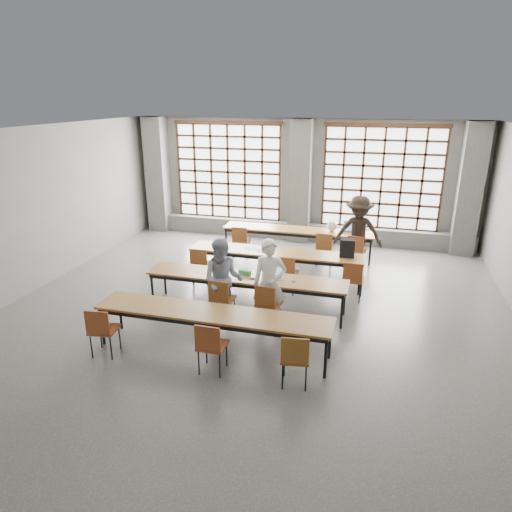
{
  "coord_description": "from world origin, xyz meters",
  "views": [
    {
      "loc": [
        2.2,
        -7.71,
        4.11
      ],
      "look_at": [
        -0.01,
        0.4,
        1.13
      ],
      "focal_mm": 32.0,
      "sensor_mm": 36.0,
      "label": 1
    }
  ],
  "objects_px": {
    "student_female": "(223,280)",
    "laptop_back": "(350,230)",
    "chair_back_right": "(356,248)",
    "chair_mid_left": "(201,262)",
    "desk_row_a": "(298,232)",
    "plastic_bag": "(332,226)",
    "green_box": "(245,272)",
    "red_pouch": "(104,327)",
    "student_back": "(358,232)",
    "chair_mid_right": "(353,277)",
    "laptop_front": "(274,274)",
    "mouse": "(293,280)",
    "desk_row_d": "(212,316)",
    "chair_mid_centre": "(287,270)",
    "desk_row_c": "(246,279)",
    "backpack": "(347,248)",
    "chair_back_mid": "(324,246)",
    "chair_front_right": "(267,302)",
    "chair_near_right": "(295,355)",
    "phone": "(253,279)",
    "chair_near_mid": "(210,343)",
    "chair_front_left": "(221,296)",
    "student_male": "(270,284)",
    "desk_row_b": "(276,254)",
    "chair_near_left": "(101,327)",
    "chair_back_left": "(241,239)"
  },
  "relations": [
    {
      "from": "student_female",
      "to": "laptop_back",
      "type": "relative_size",
      "value": 4.21
    },
    {
      "from": "chair_back_right",
      "to": "chair_mid_left",
      "type": "distance_m",
      "value": 3.86
    },
    {
      "from": "desk_row_a",
      "to": "plastic_bag",
      "type": "height_order",
      "value": "plastic_bag"
    },
    {
      "from": "green_box",
      "to": "red_pouch",
      "type": "height_order",
      "value": "green_box"
    },
    {
      "from": "student_back",
      "to": "red_pouch",
      "type": "distance_m",
      "value": 6.49
    },
    {
      "from": "chair_mid_right",
      "to": "plastic_bag",
      "type": "height_order",
      "value": "plastic_bag"
    },
    {
      "from": "laptop_front",
      "to": "mouse",
      "type": "height_order",
      "value": "laptop_front"
    },
    {
      "from": "desk_row_d",
      "to": "chair_mid_centre",
      "type": "height_order",
      "value": "chair_mid_centre"
    },
    {
      "from": "desk_row_c",
      "to": "backpack",
      "type": "distance_m",
      "value": 2.5
    },
    {
      "from": "chair_back_mid",
      "to": "chair_mid_right",
      "type": "xyz_separation_m",
      "value": [
        0.84,
        -1.93,
        0.0
      ]
    },
    {
      "from": "chair_front_right",
      "to": "chair_near_right",
      "type": "bearing_deg",
      "value": -63.43
    },
    {
      "from": "desk_row_c",
      "to": "chair_back_mid",
      "type": "height_order",
      "value": "chair_back_mid"
    },
    {
      "from": "red_pouch",
      "to": "phone",
      "type": "bearing_deg",
      "value": 46.92
    },
    {
      "from": "desk_row_c",
      "to": "chair_near_right",
      "type": "bearing_deg",
      "value": -58.19
    },
    {
      "from": "student_female",
      "to": "phone",
      "type": "distance_m",
      "value": 0.63
    },
    {
      "from": "chair_mid_left",
      "to": "student_female",
      "type": "distance_m",
      "value": 1.86
    },
    {
      "from": "desk_row_a",
      "to": "chair_near_mid",
      "type": "height_order",
      "value": "chair_near_mid"
    },
    {
      "from": "chair_front_left",
      "to": "chair_near_right",
      "type": "relative_size",
      "value": 1.0
    },
    {
      "from": "desk_row_a",
      "to": "laptop_front",
      "type": "relative_size",
      "value": 9.68
    },
    {
      "from": "student_male",
      "to": "laptop_back",
      "type": "height_order",
      "value": "student_male"
    },
    {
      "from": "chair_back_mid",
      "to": "student_back",
      "type": "xyz_separation_m",
      "value": [
        0.8,
        0.13,
        0.37
      ]
    },
    {
      "from": "chair_back_right",
      "to": "green_box",
      "type": "height_order",
      "value": "chair_back_right"
    },
    {
      "from": "desk_row_b",
      "to": "plastic_bag",
      "type": "distance_m",
      "value": 2.25
    },
    {
      "from": "chair_near_mid",
      "to": "backpack",
      "type": "bearing_deg",
      "value": 66.6
    },
    {
      "from": "student_male",
      "to": "backpack",
      "type": "bearing_deg",
      "value": 45.35
    },
    {
      "from": "chair_back_mid",
      "to": "phone",
      "type": "distance_m",
      "value": 3.2
    },
    {
      "from": "red_pouch",
      "to": "mouse",
      "type": "bearing_deg",
      "value": 38.59
    },
    {
      "from": "laptop_front",
      "to": "red_pouch",
      "type": "relative_size",
      "value": 2.07
    },
    {
      "from": "chair_back_right",
      "to": "green_box",
      "type": "relative_size",
      "value": 3.52
    },
    {
      "from": "student_female",
      "to": "desk_row_b",
      "type": "bearing_deg",
      "value": 66.64
    },
    {
      "from": "chair_mid_left",
      "to": "chair_near_right",
      "type": "height_order",
      "value": "same"
    },
    {
      "from": "desk_row_c",
      "to": "chair_back_right",
      "type": "xyz_separation_m",
      "value": [
        1.97,
        2.93,
        -0.13
      ]
    },
    {
      "from": "chair_mid_left",
      "to": "green_box",
      "type": "relative_size",
      "value": 3.52
    },
    {
      "from": "laptop_front",
      "to": "plastic_bag",
      "type": "bearing_deg",
      "value": 77.96
    },
    {
      "from": "desk_row_a",
      "to": "student_male",
      "type": "relative_size",
      "value": 2.38
    },
    {
      "from": "student_male",
      "to": "chair_back_right",
      "type": "bearing_deg",
      "value": 52.93
    },
    {
      "from": "chair_near_left",
      "to": "student_male",
      "type": "distance_m",
      "value": 2.99
    },
    {
      "from": "chair_back_right",
      "to": "student_back",
      "type": "bearing_deg",
      "value": 83.86
    },
    {
      "from": "desk_row_d",
      "to": "plastic_bag",
      "type": "bearing_deg",
      "value": 75.36
    },
    {
      "from": "red_pouch",
      "to": "student_male",
      "type": "bearing_deg",
      "value": 35.54
    },
    {
      "from": "chair_mid_left",
      "to": "chair_front_right",
      "type": "bearing_deg",
      "value": -39.77
    },
    {
      "from": "chair_back_left",
      "to": "student_female",
      "type": "distance_m",
      "value": 3.51
    },
    {
      "from": "chair_near_mid",
      "to": "student_back",
      "type": "height_order",
      "value": "student_back"
    },
    {
      "from": "chair_mid_centre",
      "to": "student_back",
      "type": "distance_m",
      "value": 2.49
    },
    {
      "from": "green_box",
      "to": "backpack",
      "type": "relative_size",
      "value": 0.62
    },
    {
      "from": "student_female",
      "to": "chair_back_mid",
      "type": "bearing_deg",
      "value": 57.13
    },
    {
      "from": "chair_back_right",
      "to": "chair_near_mid",
      "type": "relative_size",
      "value": 1.0
    },
    {
      "from": "chair_mid_centre",
      "to": "chair_near_mid",
      "type": "distance_m",
      "value": 3.33
    },
    {
      "from": "chair_near_mid",
      "to": "laptop_back",
      "type": "bearing_deg",
      "value": 74.69
    },
    {
      "from": "green_box",
      "to": "red_pouch",
      "type": "relative_size",
      "value": 1.25
    }
  ]
}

